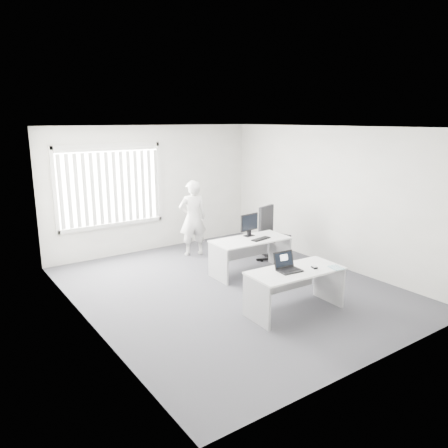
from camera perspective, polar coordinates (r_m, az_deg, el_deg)
ground at (r=7.85m, az=0.81°, el=-8.35°), size 6.00×6.00×0.00m
wall_back at (r=9.99m, az=-9.28°, el=4.58°), size 5.00×0.02×2.80m
wall_front at (r=5.38m, az=19.89°, el=-3.81°), size 5.00×0.02×2.80m
wall_left at (r=6.36m, az=-17.78°, el=-1.04°), size 0.02×6.00×2.80m
wall_right at (r=9.11m, az=13.75°, el=3.50°), size 0.02×6.00×2.80m
ceiling at (r=7.29m, az=0.89°, el=12.53°), size 5.00×6.00×0.02m
window at (r=9.55m, az=-14.63°, el=4.81°), size 2.32×0.06×1.76m
blinds at (r=9.50m, az=-14.49°, el=4.59°), size 2.20×0.10×1.50m
desk_near at (r=6.86m, az=9.26°, el=-7.42°), size 1.54×0.78×0.69m
desk_far at (r=8.45m, az=3.47°, el=-3.22°), size 1.53×0.76×0.69m
office_chair at (r=9.32m, az=6.35°, el=-2.55°), size 0.81×0.81×1.15m
person at (r=9.52m, az=-4.10°, el=0.78°), size 0.68×0.53×1.66m
laptop at (r=6.67m, az=8.60°, el=-5.01°), size 0.38×0.35×0.28m
paper_sheet at (r=6.96m, az=12.32°, el=-5.58°), size 0.34×0.28×0.00m
mouse at (r=6.90m, az=11.72°, el=-5.52°), size 0.08×0.12×0.04m
booklet at (r=7.00m, az=14.44°, el=-5.54°), size 0.21×0.26×0.01m
keyboard at (r=8.37m, az=4.84°, el=-1.96°), size 0.44×0.21×0.02m
monitor at (r=8.55m, az=3.31°, el=-0.13°), size 0.46×0.19×0.44m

